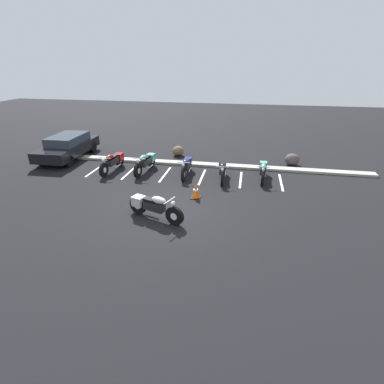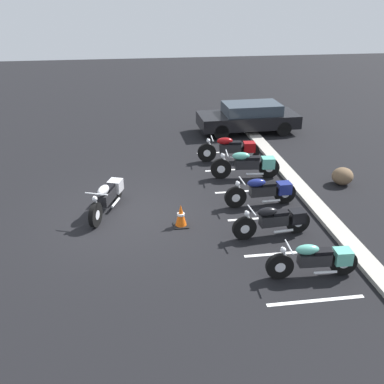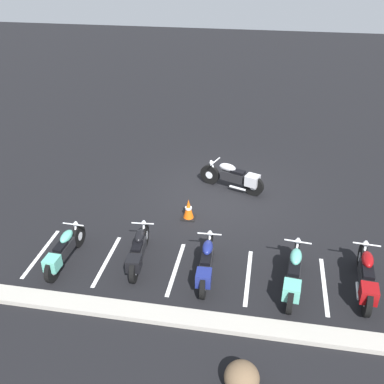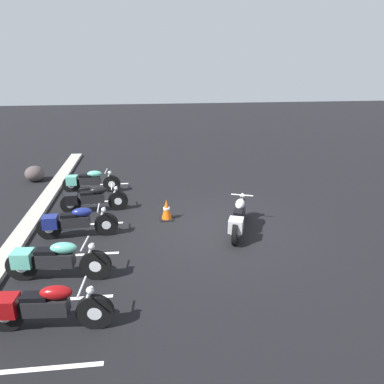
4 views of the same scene
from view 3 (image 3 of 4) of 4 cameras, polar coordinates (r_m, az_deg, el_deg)
ground at (r=14.64m, az=3.89°, el=-0.43°), size 60.00×60.00×0.00m
motorcycle_silver_featured at (r=14.77m, az=5.43°, el=1.88°), size 2.18×1.01×0.89m
parked_bike_0 at (r=11.32m, az=21.23°, el=-10.01°), size 0.64×2.29×0.90m
parked_bike_1 at (r=10.91m, az=12.77°, el=-10.12°), size 0.67×2.32×0.91m
parked_bike_2 at (r=11.01m, az=1.83°, el=-9.02°), size 0.61×2.17×0.85m
parked_bike_3 at (r=11.51m, az=-6.81°, el=-7.37°), size 0.59×2.10×0.83m
parked_bike_4 at (r=11.88m, az=-16.02°, el=-7.17°), size 0.58×2.08×0.82m
concrete_curb at (r=10.20m, az=0.10°, el=-15.84°), size 18.00×0.50×0.12m
landscape_rock_0 at (r=8.98m, az=6.34°, el=-22.39°), size 0.76×0.79×0.57m
traffic_cone at (r=13.30m, az=-0.45°, el=-2.23°), size 0.40×0.40×0.64m
stall_line_1 at (r=11.52m, az=16.44°, el=-11.33°), size 0.10×2.10×0.00m
stall_line_2 at (r=11.40m, az=7.14°, el=-10.64°), size 0.10×2.10×0.00m
stall_line_3 at (r=11.57m, az=-2.08°, el=-9.69°), size 0.10×2.10×0.00m
stall_line_4 at (r=12.01m, az=-10.76°, el=-8.55°), size 0.10×2.10×0.00m
stall_line_5 at (r=12.71m, az=-18.61°, el=-7.36°), size 0.10×2.10×0.00m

